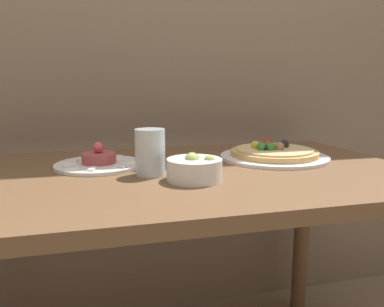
{
  "coord_description": "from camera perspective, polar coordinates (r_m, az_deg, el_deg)",
  "views": [
    {
      "loc": [
        -0.2,
        -0.59,
        0.96
      ],
      "look_at": [
        0.06,
        0.4,
        0.77
      ],
      "focal_mm": 35.0,
      "sensor_mm": 36.0,
      "label": 1
    }
  ],
  "objects": [
    {
      "name": "pizza_plate",
      "position": [
        1.2,
        12.35,
        -0.02
      ],
      "size": [
        0.34,
        0.34,
        0.06
      ],
      "color": "white",
      "rests_on": "dining_table"
    },
    {
      "name": "tartare_plate",
      "position": [
        1.09,
        -13.96,
        -1.3
      ],
      "size": [
        0.25,
        0.25,
        0.07
      ],
      "color": "white",
      "rests_on": "dining_table"
    },
    {
      "name": "drinking_glass",
      "position": [
        0.96,
        -6.4,
        0.2
      ],
      "size": [
        0.08,
        0.08,
        0.12
      ],
      "color": "silver",
      "rests_on": "dining_table"
    },
    {
      "name": "small_bowl",
      "position": [
        0.91,
        0.38,
        -2.31
      ],
      "size": [
        0.14,
        0.14,
        0.07
      ],
      "color": "white",
      "rests_on": "dining_table"
    },
    {
      "name": "dining_table",
      "position": [
        1.05,
        -2.7,
        -7.77
      ],
      "size": [
        1.32,
        0.76,
        0.73
      ],
      "color": "brown",
      "rests_on": "ground_plane"
    }
  ]
}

